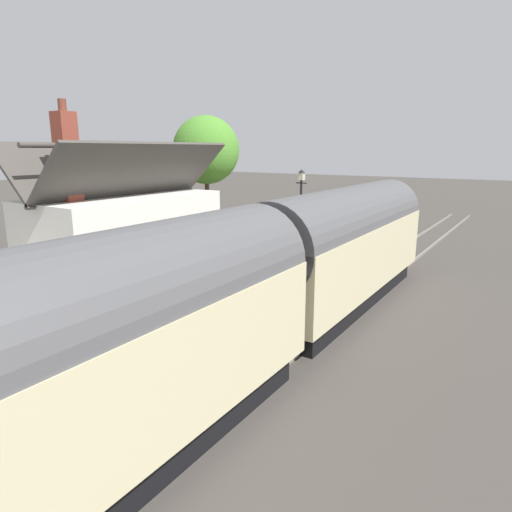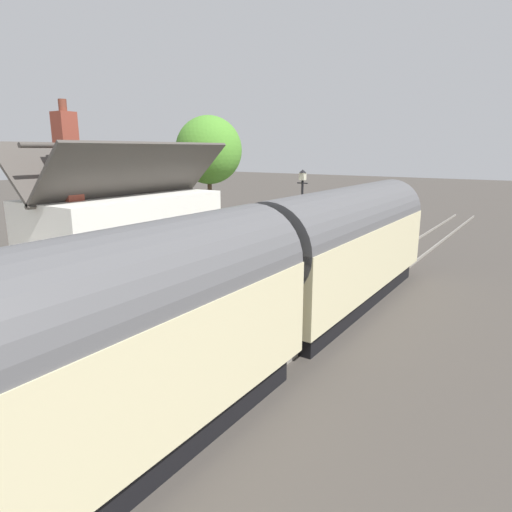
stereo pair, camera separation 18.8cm
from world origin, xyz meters
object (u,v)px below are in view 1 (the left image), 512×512
Objects in this scene: bench_near_building at (329,223)px; bench_by_lamp at (5,333)px; bench_platform_end at (351,218)px; tree_distant at (154,185)px; station_building at (125,235)px; planter_under_sign at (190,292)px; planter_corner_building at (274,236)px; station_sign_board at (280,242)px; train at (271,279)px; lamp_post_platform at (301,197)px; bench_mid_platform at (289,236)px; planter_bench_left at (244,273)px; planter_by_door at (309,221)px; tree_behind_building at (206,150)px.

bench_by_lamp is (-19.19, -0.16, 0.00)m from bench_near_building.
tree_distant reaches higher than bench_platform_end.
planter_under_sign is at bearing -97.28° from station_building.
planter_corner_building is 5.58m from station_sign_board.
station_building reaches higher than station_sign_board.
planter_corner_building is 9.54m from planter_under_sign.
bench_platform_end is 12.17m from station_sign_board.
lamp_post_platform is (7.48, 2.96, 1.40)m from train.
bench_mid_platform reaches higher than planter_bench_left.
bench_platform_end reaches higher than planter_by_door.
lamp_post_platform is at bearing -1.64° from planter_under_sign.
station_building reaches higher than planter_by_door.
planter_under_sign is 0.14× the size of tree_distant.
planter_bench_left is 11.92m from tree_distant.
tree_distant is at bearing 39.11° from station_building.
bench_platform_end is at bearing -0.38° from bench_by_lamp.
bench_by_lamp is 12.69m from lamp_post_platform.
lamp_post_platform is (7.21, -0.21, 2.40)m from planter_under_sign.
station_building is 9.91× the size of planter_under_sign.
bench_mid_platform is 4.91m from bench_near_building.
station_building reaches higher than bench_by_lamp.
planter_bench_left reaches higher than planter_under_sign.
station_sign_board reaches higher than bench_near_building.
planter_under_sign is at bearing -165.73° from planter_corner_building.
tree_behind_building is at bearing 44.24° from train.
planter_bench_left is 7.60m from planter_corner_building.
bench_mid_platform is 4.93m from station_sign_board.
station_sign_board is 0.30× the size of tree_distant.
tree_distant is at bearing 135.13° from bench_platform_end.
bench_platform_end is at bearing -65.45° from tree_behind_building.
lamp_post_platform is (-1.86, -1.54, 2.20)m from bench_mid_platform.
bench_mid_platform is at bearing -114.28° from tree_behind_building.
lamp_post_platform reaches higher than bench_near_building.
lamp_post_platform is at bearing -167.09° from bench_near_building.
tree_behind_building is (-3.88, 8.49, 4.16)m from bench_platform_end.
bench_near_building is (-2.66, 0.31, 0.00)m from bench_platform_end.
station_sign_board is (2.38, -0.06, 0.74)m from planter_bench_left.
tree_behind_building is at bearing 43.83° from planter_bench_left.
station_building is 8.33× the size of planter_bench_left.
bench_mid_platform is 0.18× the size of tree_behind_building.
planter_under_sign is (-13.97, -1.34, -0.20)m from bench_near_building.
station_sign_board reaches higher than bench_platform_end.
tree_distant is 5.05m from tree_behind_building.
planter_by_door is 11.11m from station_sign_board.
bench_near_building is at bearing -81.55° from tree_behind_building.
bench_by_lamp is (-5.64, -2.14, -1.24)m from station_building.
train is 30.48× the size of planter_by_door.
train reaches higher than bench_platform_end.
planter_under_sign is at bearing -176.44° from bench_platform_end.
bench_mid_platform is at bearing 25.73° from train.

